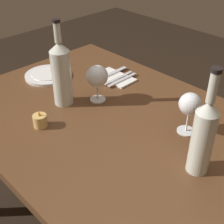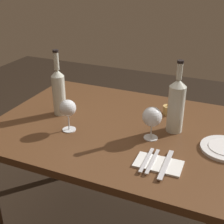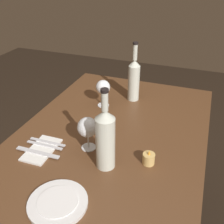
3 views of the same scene
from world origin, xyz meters
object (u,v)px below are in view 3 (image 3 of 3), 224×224
object	(u,v)px
folded_napkin	(42,150)
table_knife	(38,152)
wine_glass_right	(88,128)
wine_bottle_second	(105,138)
wine_bottle	(133,79)
dinner_plate	(58,203)
votive_candle	(149,159)
wine_glass_left	(103,88)
fork_inner	(45,145)
fork_outer	(48,142)

from	to	relation	value
folded_napkin	table_knife	world-z (taller)	table_knife
wine_glass_right	wine_bottle_second	world-z (taller)	wine_bottle_second
wine_bottle	folded_napkin	distance (m)	0.67
wine_glass_right	dinner_plate	size ratio (longest dim) A/B	0.74
wine_glass_right	table_knife	world-z (taller)	wine_glass_right
wine_bottle	table_knife	distance (m)	0.70
votive_candle	wine_glass_left	bearing A→B (deg)	-137.63
wine_bottle_second	fork_inner	size ratio (longest dim) A/B	1.95
wine_glass_right	wine_bottle_second	size ratio (longest dim) A/B	0.45
fork_inner	table_knife	distance (m)	0.06
votive_candle	dinner_plate	distance (m)	0.40
votive_candle	dinner_plate	size ratio (longest dim) A/B	0.32
folded_napkin	wine_bottle_second	bearing A→B (deg)	91.57
folded_napkin	table_knife	size ratio (longest dim) A/B	0.91
table_knife	votive_candle	bearing A→B (deg)	103.34
wine_glass_right	dinner_plate	bearing A→B (deg)	5.45
wine_glass_left	fork_inner	bearing A→B (deg)	-13.23
wine_glass_left	folded_napkin	xyz separation A→B (m)	(0.48, -0.11, -0.11)
wine_glass_right	votive_candle	world-z (taller)	wine_glass_right
wine_glass_right	wine_bottle	bearing A→B (deg)	174.18
wine_bottle_second	table_knife	bearing A→B (deg)	-82.83
votive_candle	wine_bottle_second	bearing A→B (deg)	-66.03
wine_bottle_second	fork_inner	distance (m)	0.33
dinner_plate	folded_napkin	world-z (taller)	dinner_plate
wine_bottle	folded_napkin	world-z (taller)	wine_bottle
folded_napkin	dinner_plate	bearing A→B (deg)	43.06
wine_glass_left	folded_napkin	size ratio (longest dim) A/B	0.83
folded_napkin	fork_outer	world-z (taller)	fork_outer
votive_candle	fork_outer	size ratio (longest dim) A/B	0.37
folded_napkin	fork_outer	bearing A→B (deg)	180.00
wine_bottle_second	wine_glass_right	bearing A→B (deg)	-125.26
fork_inner	fork_outer	xyz separation A→B (m)	(-0.02, 0.00, 0.00)
votive_candle	table_knife	xyz separation A→B (m)	(0.11, -0.47, -0.01)
fork_outer	fork_inner	bearing A→B (deg)	0.00
wine_glass_left	votive_candle	bearing A→B (deg)	42.37
fork_inner	table_knife	xyz separation A→B (m)	(0.06, 0.00, 0.00)
votive_candle	table_knife	world-z (taller)	votive_candle
table_knife	wine_bottle	bearing A→B (deg)	159.32
dinner_plate	fork_inner	world-z (taller)	dinner_plate
wine_glass_left	votive_candle	distance (m)	0.54
fork_outer	wine_glass_right	bearing A→B (deg)	101.83
wine_bottle_second	dinner_plate	distance (m)	0.29
wine_bottle_second	wine_bottle	bearing A→B (deg)	-174.20
wine_glass_right	folded_napkin	size ratio (longest dim) A/B	0.82
wine_bottle	dinner_plate	bearing A→B (deg)	-1.50
wine_bottle	votive_candle	xyz separation A→B (m)	(0.53, 0.23, -0.11)
wine_glass_right	wine_bottle	world-z (taller)	wine_bottle
wine_bottle_second	fork_inner	xyz separation A→B (m)	(-0.02, -0.30, -0.13)
fork_outer	table_knife	distance (m)	0.08
fork_outer	table_knife	size ratio (longest dim) A/B	0.86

